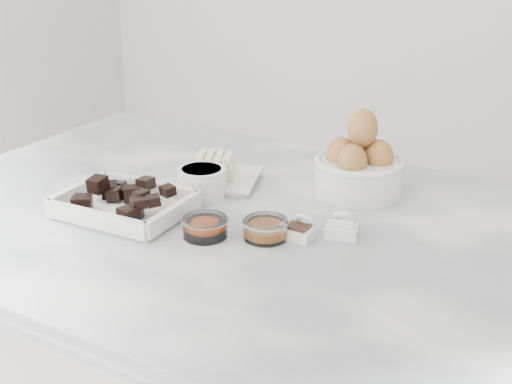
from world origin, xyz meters
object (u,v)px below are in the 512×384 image
at_px(chocolate_dish, 124,201).
at_px(butter_plate, 218,173).
at_px(honey_bowl, 266,228).
at_px(vanilla_spoon, 300,229).
at_px(egg_bowl, 359,166).
at_px(salt_spoon, 342,227).
at_px(sugar_ramekin, 202,181).
at_px(zest_bowl, 205,226).

xyz_separation_m(chocolate_dish, butter_plate, (0.06, 0.20, -0.00)).
height_order(honey_bowl, vanilla_spoon, vanilla_spoon).
bearing_deg(egg_bowl, vanilla_spoon, -91.29).
xyz_separation_m(butter_plate, salt_spoon, (0.29, -0.09, -0.01)).
xyz_separation_m(egg_bowl, salt_spoon, (0.05, -0.18, -0.04)).
relative_size(chocolate_dish, egg_bowl, 1.35).
bearing_deg(salt_spoon, honey_bowl, -143.06).
height_order(chocolate_dish, sugar_ramekin, chocolate_dish).
bearing_deg(sugar_ramekin, chocolate_dish, -117.03).
distance_m(honey_bowl, salt_spoon, 0.12).
height_order(chocolate_dish, honey_bowl, chocolate_dish).
distance_m(chocolate_dish, salt_spoon, 0.37).
bearing_deg(salt_spoon, butter_plate, 163.88).
relative_size(sugar_ramekin, zest_bowl, 1.18).
bearing_deg(butter_plate, egg_bowl, 21.01).
height_order(butter_plate, zest_bowl, butter_plate).
height_order(butter_plate, egg_bowl, egg_bowl).
bearing_deg(vanilla_spoon, zest_bowl, -149.28).
xyz_separation_m(butter_plate, vanilla_spoon, (0.24, -0.13, -0.01)).
xyz_separation_m(chocolate_dish, vanilla_spoon, (0.30, 0.07, -0.01)).
distance_m(vanilla_spoon, salt_spoon, 0.07).
bearing_deg(salt_spoon, zest_bowl, -147.35).
height_order(butter_plate, sugar_ramekin, butter_plate).
height_order(butter_plate, salt_spoon, butter_plate).
bearing_deg(chocolate_dish, honey_bowl, 9.16).
distance_m(chocolate_dish, egg_bowl, 0.42).
distance_m(chocolate_dish, honey_bowl, 0.26).
distance_m(sugar_ramekin, vanilla_spoon, 0.24).
xyz_separation_m(honey_bowl, zest_bowl, (-0.09, -0.04, 0.00)).
bearing_deg(sugar_ramekin, honey_bowl, -26.32).
bearing_deg(sugar_ramekin, egg_bowl, 34.34).
height_order(sugar_ramekin, zest_bowl, sugar_ramekin).
bearing_deg(honey_bowl, vanilla_spoon, 37.01).
height_order(sugar_ramekin, salt_spoon, sugar_ramekin).
distance_m(zest_bowl, vanilla_spoon, 0.15).
relative_size(chocolate_dish, zest_bowl, 2.98).
height_order(egg_bowl, salt_spoon, egg_bowl).
height_order(egg_bowl, honey_bowl, egg_bowl).
relative_size(butter_plate, salt_spoon, 2.53).
bearing_deg(vanilla_spoon, sugar_ramekin, 165.47).
distance_m(butter_plate, vanilla_spoon, 0.27).
bearing_deg(egg_bowl, chocolate_dish, -135.87).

